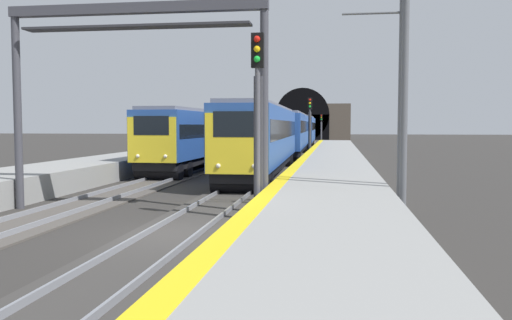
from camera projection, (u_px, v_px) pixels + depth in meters
The scene contains 14 objects.
ground_plane at pixel (176, 236), 14.78m from camera, with size 320.00×320.00×0.00m, color #302D2B.
platform_right at pixel (326, 221), 14.14m from camera, with size 112.00×3.91×1.05m, color gray.
platform_right_edge_strip at pixel (262, 199), 14.36m from camera, with size 112.00×0.50×0.01m, color yellow.
track_main_line at pixel (176, 234), 14.78m from camera, with size 160.00×2.67×0.21m.
track_adjacent_line at pixel (5, 229), 15.52m from camera, with size 160.00×2.74×0.21m.
train_main_approaching at pixel (290, 132), 50.89m from camera, with size 57.78×3.14×4.16m.
train_adjacent_platform at pixel (245, 132), 56.02m from camera, with size 56.13×3.15×4.03m.
railway_signal_near at pixel (258, 110), 16.59m from camera, with size 0.39×0.38×5.82m.
railway_signal_mid at pixel (310, 122), 48.59m from camera, with size 0.39×0.38×5.46m.
railway_signal_far at pixel (321, 126), 84.37m from camera, with size 0.39×0.38×4.67m.
overhead_signal_gantry at pixel (136, 54), 18.57m from camera, with size 0.70×9.21×7.19m.
tunnel_portal at pixel (303, 122), 109.85m from camera, with size 2.88×19.15×10.72m.
catenary_mast_near at pixel (404, 93), 17.01m from camera, with size 0.22×1.80×7.91m.
catenary_mast_far at pixel (400, 103), 17.82m from camera, with size 0.22×2.08×7.30m.
Camera 1 is at (-14.12, -4.34, 3.04)m, focal length 37.93 mm.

